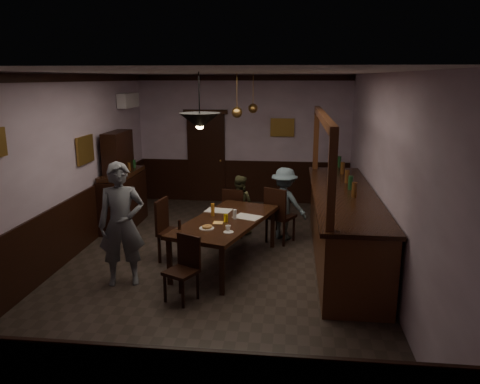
# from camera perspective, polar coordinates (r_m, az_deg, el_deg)

# --- Properties ---
(room) EXTENTS (5.01, 8.01, 3.01)m
(room) POSITION_cam_1_polar(r_m,az_deg,el_deg) (7.18, -2.79, 2.31)
(room) COLOR #2D2621
(room) RESTS_ON ground
(dining_table) EXTENTS (1.61, 2.40, 0.75)m
(dining_table) POSITION_cam_1_polar(r_m,az_deg,el_deg) (7.41, -1.71, -3.82)
(dining_table) COLOR black
(dining_table) RESTS_ON ground
(chair_far_left) EXTENTS (0.46, 0.46, 0.93)m
(chair_far_left) POSITION_cam_1_polar(r_m,az_deg,el_deg) (8.75, -0.71, -2.26)
(chair_far_left) COLOR black
(chair_far_left) RESTS_ON ground
(chair_far_right) EXTENTS (0.61, 0.61, 1.03)m
(chair_far_right) POSITION_cam_1_polar(r_m,az_deg,el_deg) (8.42, 4.67, -2.56)
(chair_far_right) COLOR black
(chair_far_right) RESTS_ON ground
(chair_near) EXTENTS (0.51, 0.51, 0.88)m
(chair_near) POSITION_cam_1_polar(r_m,az_deg,el_deg) (6.38, -6.79, -8.85)
(chair_near) COLOR black
(chair_near) RESTS_ON ground
(chair_side) EXTENTS (0.51, 0.51, 1.02)m
(chair_side) POSITION_cam_1_polar(r_m,az_deg,el_deg) (7.71, -8.68, -4.26)
(chair_side) COLOR black
(chair_side) RESTS_ON ground
(person_standing) EXTENTS (0.74, 0.59, 1.79)m
(person_standing) POSITION_cam_1_polar(r_m,az_deg,el_deg) (6.87, -14.23, -3.85)
(person_standing) COLOR slate
(person_standing) RESTS_ON ground
(person_seated_left) EXTENTS (0.67, 0.61, 1.13)m
(person_seated_left) POSITION_cam_1_polar(r_m,az_deg,el_deg) (8.98, -0.06, -1.47)
(person_seated_left) COLOR #4D4E2F
(person_seated_left) RESTS_ON ground
(person_seated_right) EXTENTS (1.00, 0.82, 1.34)m
(person_seated_right) POSITION_cam_1_polar(r_m,az_deg,el_deg) (8.64, 5.41, -1.41)
(person_seated_right) COLOR slate
(person_seated_right) RESTS_ON ground
(newspaper_left) EXTENTS (0.46, 0.36, 0.01)m
(newspaper_left) POSITION_cam_1_polar(r_m,az_deg,el_deg) (7.87, -2.65, -2.26)
(newspaper_left) COLOR silver
(newspaper_left) RESTS_ON dining_table
(newspaper_right) EXTENTS (0.50, 0.44, 0.01)m
(newspaper_right) POSITION_cam_1_polar(r_m,az_deg,el_deg) (7.50, 0.94, -3.05)
(newspaper_right) COLOR silver
(newspaper_right) RESTS_ON dining_table
(napkin) EXTENTS (0.19, 0.19, 0.00)m
(napkin) POSITION_cam_1_polar(r_m,az_deg,el_deg) (7.22, -2.68, -3.75)
(napkin) COLOR #F7BA5B
(napkin) RESTS_ON dining_table
(saucer) EXTENTS (0.15, 0.15, 0.01)m
(saucer) POSITION_cam_1_polar(r_m,az_deg,el_deg) (6.77, -1.41, -4.90)
(saucer) COLOR white
(saucer) RESTS_ON dining_table
(coffee_cup) EXTENTS (0.10, 0.10, 0.07)m
(coffee_cup) POSITION_cam_1_polar(r_m,az_deg,el_deg) (6.82, -1.48, -4.40)
(coffee_cup) COLOR white
(coffee_cup) RESTS_ON saucer
(pastry_plate) EXTENTS (0.22, 0.22, 0.01)m
(pastry_plate) POSITION_cam_1_polar(r_m,az_deg,el_deg) (6.95, -4.08, -4.44)
(pastry_plate) COLOR white
(pastry_plate) RESTS_ON dining_table
(pastry_ring_a) EXTENTS (0.13, 0.13, 0.04)m
(pastry_ring_a) POSITION_cam_1_polar(r_m,az_deg,el_deg) (6.93, -4.12, -4.26)
(pastry_ring_a) COLOR #C68C47
(pastry_ring_a) RESTS_ON pastry_plate
(pastry_ring_b) EXTENTS (0.13, 0.13, 0.04)m
(pastry_ring_b) POSITION_cam_1_polar(r_m,az_deg,el_deg) (6.95, -3.93, -4.20)
(pastry_ring_b) COLOR #C68C47
(pastry_ring_b) RESTS_ON pastry_plate
(soda_can) EXTENTS (0.07, 0.07, 0.12)m
(soda_can) POSITION_cam_1_polar(r_m,az_deg,el_deg) (7.26, -1.74, -3.18)
(soda_can) COLOR yellow
(soda_can) RESTS_ON dining_table
(beer_glass) EXTENTS (0.06, 0.06, 0.20)m
(beer_glass) POSITION_cam_1_polar(r_m,az_deg,el_deg) (7.57, -3.34, -2.16)
(beer_glass) COLOR #BF721E
(beer_glass) RESTS_ON dining_table
(water_glass) EXTENTS (0.06, 0.06, 0.15)m
(water_glass) POSITION_cam_1_polar(r_m,az_deg,el_deg) (7.39, -0.65, -2.73)
(water_glass) COLOR silver
(water_glass) RESTS_ON dining_table
(pepper_mill) EXTENTS (0.04, 0.04, 0.14)m
(pepper_mill) POSITION_cam_1_polar(r_m,az_deg,el_deg) (6.96, -7.40, -3.95)
(pepper_mill) COLOR black
(pepper_mill) RESTS_ON dining_table
(sideboard) EXTENTS (0.52, 1.44, 1.91)m
(sideboard) POSITION_cam_1_polar(r_m,az_deg,el_deg) (9.59, -14.18, 0.34)
(sideboard) COLOR black
(sideboard) RESTS_ON ground
(bar_counter) EXTENTS (0.99, 4.25, 2.38)m
(bar_counter) POSITION_cam_1_polar(r_m,az_deg,el_deg) (7.82, 12.44, -3.82)
(bar_counter) COLOR #4E2314
(bar_counter) RESTS_ON ground
(door_back) EXTENTS (0.90, 0.06, 2.10)m
(door_back) POSITION_cam_1_polar(r_m,az_deg,el_deg) (11.24, -4.13, 4.14)
(door_back) COLOR black
(door_back) RESTS_ON ground
(ac_unit) EXTENTS (0.20, 0.85, 0.30)m
(ac_unit) POSITION_cam_1_polar(r_m,az_deg,el_deg) (10.47, -13.47, 10.81)
(ac_unit) COLOR white
(ac_unit) RESTS_ON ground
(picture_left_large) EXTENTS (0.04, 0.62, 0.48)m
(picture_left_large) POSITION_cam_1_polar(r_m,az_deg,el_deg) (8.63, -18.35, 4.91)
(picture_left_large) COLOR olive
(picture_left_large) RESTS_ON ground
(picture_back) EXTENTS (0.55, 0.04, 0.42)m
(picture_back) POSITION_cam_1_polar(r_m,az_deg,el_deg) (10.97, 5.19, 7.84)
(picture_back) COLOR olive
(picture_back) RESTS_ON ground
(pendant_iron) EXTENTS (0.56, 0.56, 0.75)m
(pendant_iron) POSITION_cam_1_polar(r_m,az_deg,el_deg) (6.38, -4.94, 8.59)
(pendant_iron) COLOR black
(pendant_iron) RESTS_ON ground
(pendant_brass_mid) EXTENTS (0.20, 0.20, 0.81)m
(pendant_brass_mid) POSITION_cam_1_polar(r_m,az_deg,el_deg) (8.78, -0.38, 9.68)
(pendant_brass_mid) COLOR #BF8C3F
(pendant_brass_mid) RESTS_ON ground
(pendant_brass_far) EXTENTS (0.20, 0.20, 0.81)m
(pendant_brass_far) POSITION_cam_1_polar(r_m,az_deg,el_deg) (9.93, 1.59, 10.15)
(pendant_brass_far) COLOR #BF8C3F
(pendant_brass_far) RESTS_ON ground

